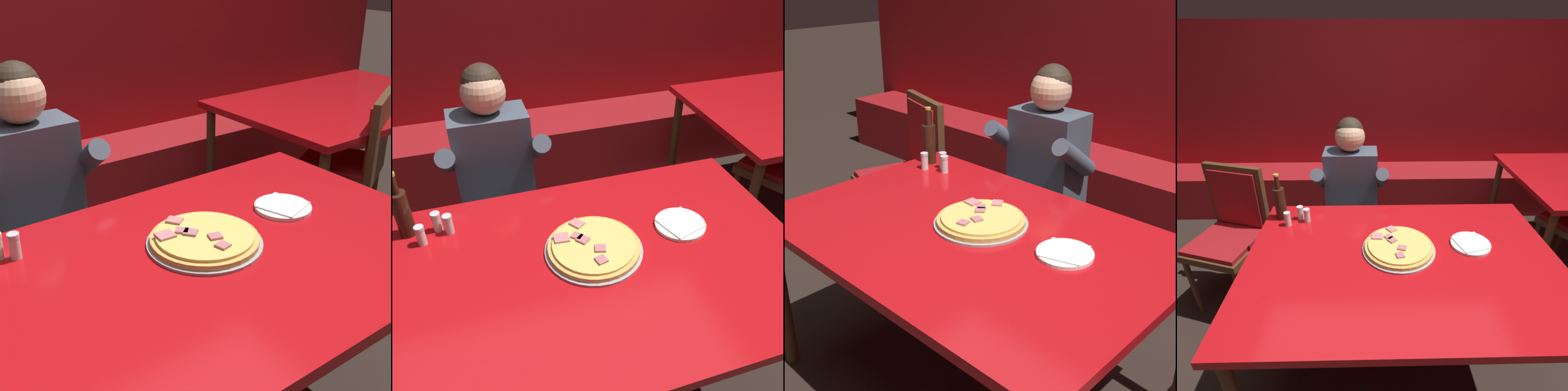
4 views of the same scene
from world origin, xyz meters
TOP-DOWN VIEW (x-y plane):
  - booth_bench at (0.00, 1.86)m, footprint 6.46×0.48m
  - main_dining_table at (0.00, 0.00)m, footprint 1.58×1.07m
  - pizza at (-0.01, 0.07)m, footprint 0.38×0.38m
  - plate_white_paper at (0.37, 0.10)m, footprint 0.21×0.21m
  - shaker_red_pepper_flakes at (-0.53, 0.35)m, footprint 0.04×0.04m
  - diner_seated_blue_shirt at (-0.29, 0.78)m, footprint 0.53×0.53m
  - dining_chair_near_right at (1.46, 0.62)m, footprint 0.59×0.59m
  - background_dining_table at (1.78, 0.96)m, footprint 1.52×1.04m

SIDE VIEW (x-z plane):
  - booth_bench at x=0.00m, z-range 0.00..0.46m
  - dining_chair_near_right at x=1.46m, z-range 0.10..1.04m
  - diner_seated_blue_shirt at x=-0.29m, z-range 0.07..1.34m
  - background_dining_table at x=1.78m, z-range 0.32..1.10m
  - main_dining_table at x=0.00m, z-range 0.32..1.10m
  - plate_white_paper at x=0.37m, z-range 0.78..0.80m
  - pizza at x=-0.01m, z-range 0.78..0.82m
  - shaker_red_pepper_flakes at x=-0.53m, z-range 0.78..0.86m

